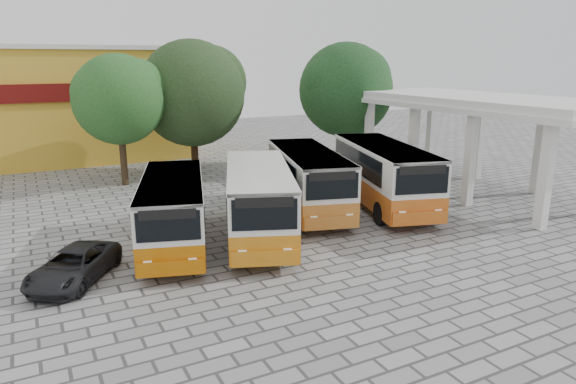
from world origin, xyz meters
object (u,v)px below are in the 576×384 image
bus_far_left (173,208)px  parked_car (74,266)px  bus_far_right (384,172)px  bus_centre_right (308,177)px  bus_centre_left (259,198)px

bus_far_left → parked_car: bus_far_left is taller
parked_car → bus_far_left: bearing=58.2°
bus_far_left → bus_far_right: (11.02, 0.78, 0.22)m
bus_centre_right → bus_far_right: (3.77, -1.12, 0.09)m
bus_far_left → bus_centre_left: 3.53m
bus_centre_left → bus_centre_right: (3.76, 2.46, 0.01)m
bus_centre_left → parked_car: (-7.44, -1.20, -1.18)m
bus_centre_left → parked_car: bus_centre_left is taller
bus_far_right → bus_centre_right: bearing=-179.9°
bus_far_left → bus_centre_right: bearing=31.6°
bus_far_left → bus_centre_right: 7.49m
bus_centre_right → bus_far_left: bearing=-149.8°
bus_far_right → parked_car: (-14.98, -2.54, -1.28)m
bus_centre_left → bus_far_right: bearing=31.3°
bus_centre_right → bus_far_right: bus_far_right is taller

